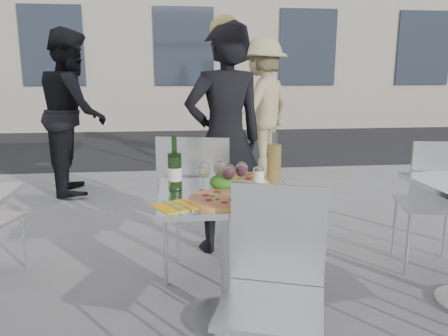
{
  "coord_description": "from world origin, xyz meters",
  "views": [
    {
      "loc": [
        -0.27,
        -2.21,
        1.36
      ],
      "look_at": [
        0.0,
        0.15,
        0.85
      ],
      "focal_mm": 35.0,
      "sensor_mm": 36.0,
      "label": 1
    }
  ],
  "objects": [
    {
      "name": "ground",
      "position": [
        0.0,
        0.0,
        0.0
      ],
      "size": [
        80.0,
        80.0,
        0.0
      ],
      "primitive_type": "plane",
      "color": "slate"
    },
    {
      "name": "street_asphalt",
      "position": [
        0.0,
        6.5,
        0.0
      ],
      "size": [
        24.0,
        5.0,
        0.0
      ],
      "primitive_type": "cube",
      "color": "black",
      "rests_on": "ground"
    },
    {
      "name": "main_table",
      "position": [
        0.0,
        0.0,
        0.54
      ],
      "size": [
        0.72,
        0.72,
        0.75
      ],
      "color": "#B7BABF",
      "rests_on": "ground"
    },
    {
      "name": "chair_far",
      "position": [
        -0.14,
        0.52,
        0.59
      ],
      "size": [
        0.54,
        0.55,
        0.99
      ],
      "rotation": [
        0.0,
        0.0,
        2.93
      ],
      "color": "silver",
      "rests_on": "ground"
    },
    {
      "name": "chair_near",
      "position": [
        0.13,
        -0.57,
        0.54
      ],
      "size": [
        0.53,
        0.53,
        0.91
      ],
      "rotation": [
        0.0,
        0.0,
        -0.33
      ],
      "color": "silver",
      "rests_on": "ground"
    },
    {
      "name": "side_chair_rfar",
      "position": [
        1.49,
        0.46,
        0.56
      ],
      "size": [
        0.52,
        0.53,
        0.94
      ],
      "rotation": [
        0.0,
        0.0,
        2.89
      ],
      "color": "silver",
      "rests_on": "ground"
    },
    {
      "name": "woman_diner",
      "position": [
        0.11,
        1.06,
        0.87
      ],
      "size": [
        0.72,
        0.57,
        1.74
      ],
      "primitive_type": "imported",
      "rotation": [
        0.0,
        0.0,
        3.42
      ],
      "color": "black",
      "rests_on": "ground"
    },
    {
      "name": "pedestrian_a",
      "position": [
        -1.42,
        2.99,
        0.93
      ],
      "size": [
        0.87,
        1.03,
        1.87
      ],
      "primitive_type": "imported",
      "rotation": [
        0.0,
        0.0,
        1.76
      ],
      "color": "black",
      "rests_on": "ground"
    },
    {
      "name": "pedestrian_b",
      "position": [
        0.96,
        3.85,
        0.93
      ],
      "size": [
        1.31,
        1.35,
        1.85
      ],
      "primitive_type": "imported",
      "rotation": [
        0.0,
        0.0,
        3.99
      ],
      "color": "#998C62",
      "rests_on": "ground"
    },
    {
      "name": "pizza_near",
      "position": [
        -0.03,
        -0.16,
        0.76
      ],
      "size": [
        0.36,
        0.36,
        0.02
      ],
      "color": "tan",
      "rests_on": "main_table"
    },
    {
      "name": "pizza_far",
      "position": [
        0.1,
        0.21,
        0.77
      ],
      "size": [
        0.34,
        0.34,
        0.03
      ],
      "color": "white",
      "rests_on": "main_table"
    },
    {
      "name": "salad_plate",
      "position": [
        -0.01,
        0.05,
        0.79
      ],
      "size": [
        0.22,
        0.22,
        0.09
      ],
      "color": "white",
      "rests_on": "main_table"
    },
    {
      "name": "wine_bottle",
      "position": [
        -0.27,
        0.08,
        0.86
      ],
      "size": [
        0.07,
        0.08,
        0.29
      ],
      "color": "#24491B",
      "rests_on": "main_table"
    },
    {
      "name": "carafe",
      "position": [
        0.29,
        0.2,
        0.87
      ],
      "size": [
        0.08,
        0.08,
        0.29
      ],
      "color": "tan",
      "rests_on": "main_table"
    },
    {
      "name": "sugar_shaker",
      "position": [
        0.19,
        0.11,
        0.8
      ],
      "size": [
        0.06,
        0.06,
        0.11
      ],
      "color": "white",
      "rests_on": "main_table"
    },
    {
      "name": "wineglass_white_a",
      "position": [
        -0.12,
        0.04,
        0.86
      ],
      "size": [
        0.07,
        0.07,
        0.16
      ],
      "color": "white",
      "rests_on": "main_table"
    },
    {
      "name": "wineglass_white_b",
      "position": [
        -0.03,
        0.08,
        0.86
      ],
      "size": [
        0.07,
        0.07,
        0.16
      ],
      "color": "white",
      "rests_on": "main_table"
    },
    {
      "name": "wineglass_red_a",
      "position": [
        0.01,
        -0.01,
        0.86
      ],
      "size": [
        0.07,
        0.07,
        0.16
      ],
      "color": "white",
      "rests_on": "main_table"
    },
    {
      "name": "wineglass_red_b",
      "position": [
        0.08,
        0.05,
        0.86
      ],
      "size": [
        0.07,
        0.07,
        0.16
      ],
      "color": "white",
      "rests_on": "main_table"
    },
    {
      "name": "napkin_left",
      "position": [
        -0.27,
        -0.22,
        0.75
      ],
      "size": [
        0.25,
        0.25,
        0.01
      ],
      "rotation": [
        0.0,
        0.0,
        0.52
      ],
      "color": "yellow",
      "rests_on": "main_table"
    },
    {
      "name": "napkin_right",
      "position": [
        0.24,
        -0.23,
        0.75
      ],
      "size": [
        0.19,
        0.2,
        0.01
      ],
      "rotation": [
        0.0,
        0.0,
        -0.09
      ],
      "color": "yellow",
      "rests_on": "main_table"
    }
  ]
}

